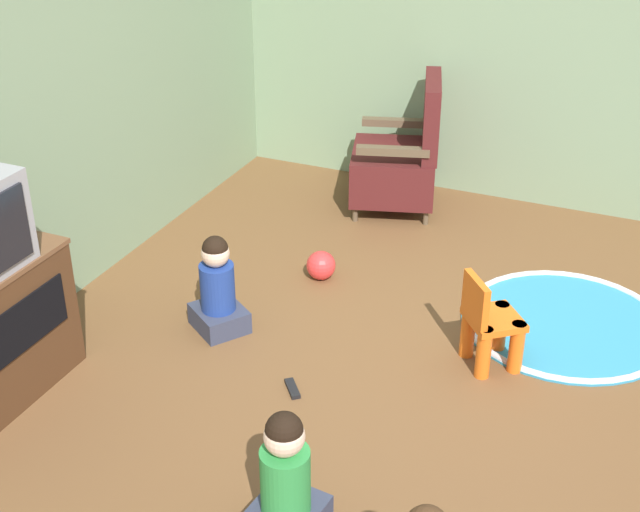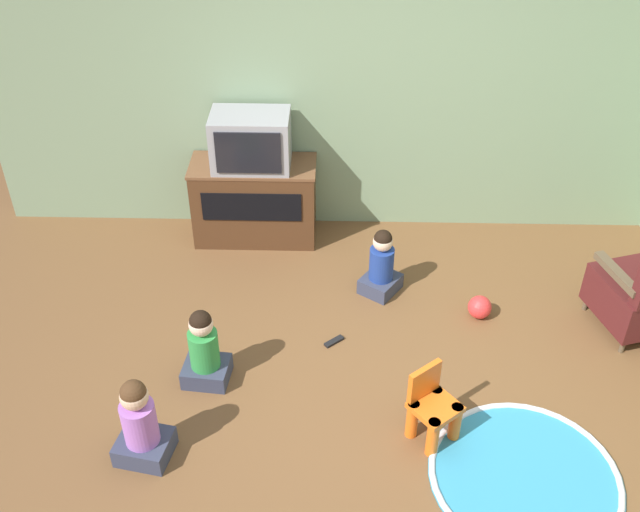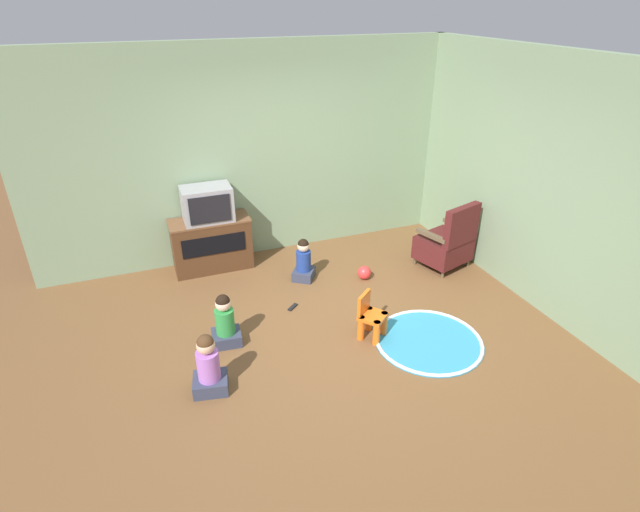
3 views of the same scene
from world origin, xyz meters
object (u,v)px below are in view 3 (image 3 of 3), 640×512
at_px(child_watching_left, 304,262).
at_px(child_watching_right, 225,323).
at_px(tv_cabinet, 212,243).
at_px(black_armchair, 447,243).
at_px(television, 207,204).
at_px(child_watching_center, 209,367).
at_px(yellow_kid_chair, 371,319).
at_px(remote_control, 293,307).
at_px(toy_ball, 364,273).

relative_size(child_watching_left, child_watching_right, 0.95).
xyz_separation_m(tv_cabinet, black_armchair, (2.84, -1.08, -0.01)).
relative_size(black_armchair, child_watching_left, 1.65).
relative_size(television, child_watching_center, 1.00).
bearing_deg(tv_cabinet, television, -90.00).
distance_m(child_watching_left, child_watching_center, 2.15).
xyz_separation_m(tv_cabinet, child_watching_center, (-0.45, -2.28, -0.09)).
xyz_separation_m(television, child_watching_right, (-0.17, -1.64, -0.65)).
bearing_deg(child_watching_center, yellow_kid_chair, 17.77).
distance_m(child_watching_center, remote_control, 1.51).
bearing_deg(toy_ball, tv_cabinet, 150.25).
height_order(child_watching_center, child_watching_right, child_watching_center).
xyz_separation_m(yellow_kid_chair, child_watching_right, (-1.43, 0.43, 0.04)).
distance_m(black_armchair, yellow_kid_chair, 1.88).
bearing_deg(toy_ball, yellow_kid_chair, -112.55).
xyz_separation_m(tv_cabinet, child_watching_left, (1.01, -0.70, -0.12)).
bearing_deg(tv_cabinet, black_armchair, -20.77).
relative_size(tv_cabinet, toy_ball, 5.83).
height_order(child_watching_left, child_watching_center, child_watching_center).
bearing_deg(child_watching_right, child_watching_center, -107.69).
height_order(yellow_kid_chair, remote_control, yellow_kid_chair).
bearing_deg(child_watching_right, child_watching_left, 44.99).
bearing_deg(toy_ball, black_armchair, -4.88).
distance_m(yellow_kid_chair, remote_control, 1.01).
bearing_deg(television, child_watching_left, -34.21).
height_order(yellow_kid_chair, child_watching_left, child_watching_left).
xyz_separation_m(yellow_kid_chair, remote_control, (-0.59, 0.80, -0.20)).
xyz_separation_m(black_armchair, child_watching_right, (-3.01, -0.58, -0.10)).
bearing_deg(tv_cabinet, toy_ball, -29.75).
relative_size(child_watching_right, toy_ball, 3.37).
bearing_deg(tv_cabinet, remote_control, -62.73).
distance_m(tv_cabinet, yellow_kid_chair, 2.44).
xyz_separation_m(child_watching_right, toy_ball, (1.89, 0.67, -0.16)).
bearing_deg(child_watching_center, child_watching_right, 77.47).
bearing_deg(television, yellow_kid_chair, -58.75).
bearing_deg(remote_control, child_watching_left, 20.22).
height_order(black_armchair, child_watching_right, black_armchair).
bearing_deg(child_watching_left, toy_ball, -77.38).
height_order(child_watching_right, remote_control, child_watching_right).
bearing_deg(television, tv_cabinet, 90.00).
xyz_separation_m(television, black_armchair, (2.84, -1.06, -0.55)).
xyz_separation_m(yellow_kid_chair, toy_ball, (0.46, 1.10, -0.13)).
bearing_deg(child_watching_left, yellow_kid_chair, -135.39).
bearing_deg(toy_ball, child_watching_left, 158.21).
bearing_deg(remote_control, yellow_kid_chair, -92.83).
distance_m(tv_cabinet, black_armchair, 3.04).
bearing_deg(child_watching_left, remote_control, -175.86).
bearing_deg(child_watching_left, television, 90.20).
bearing_deg(yellow_kid_chair, toy_ball, 28.49).
height_order(tv_cabinet, child_watching_center, tv_cabinet).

